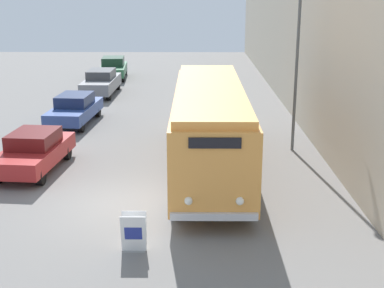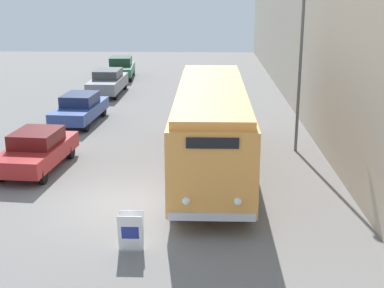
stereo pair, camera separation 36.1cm
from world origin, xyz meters
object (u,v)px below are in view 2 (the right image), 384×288
vintage_bus (211,124)px  parked_car_far (108,82)px  parked_car_mid (80,108)px  parked_car_distant (121,67)px  sign_board (131,232)px  parked_car_near (37,150)px  streetlamp (302,36)px

vintage_bus → parked_car_far: vintage_bus is taller
parked_car_mid → parked_car_far: (0.03, 7.33, 0.04)m
parked_car_mid → parked_car_distant: size_ratio=0.99×
parked_car_mid → parked_car_distant: (-0.14, 13.46, 0.04)m
sign_board → parked_car_mid: (-4.33, 13.09, 0.25)m
parked_car_near → parked_car_mid: size_ratio=0.95×
parked_car_mid → parked_car_distant: bearing=94.8°
parked_car_mid → parked_car_distant: 13.46m
vintage_bus → parked_car_mid: 9.50m
parked_car_near → parked_car_distant: parked_car_distant is taller
streetlamp → parked_car_mid: (-9.82, 4.33, -3.86)m
streetlamp → parked_car_distant: bearing=119.2°
vintage_bus → sign_board: vintage_bus is taller
vintage_bus → parked_car_distant: vintage_bus is taller
vintage_bus → sign_board: bearing=-108.4°
parked_car_mid → vintage_bus: bearing=-43.4°
streetlamp → parked_car_mid: bearing=156.2°
vintage_bus → parked_car_mid: bearing=132.4°
vintage_bus → parked_car_mid: size_ratio=2.36×
vintage_bus → streetlamp: bearing=37.4°
sign_board → parked_car_distant: size_ratio=0.22×
sign_board → parked_car_near: parked_car_near is taller
vintage_bus → streetlamp: size_ratio=1.50×
parked_car_mid → parked_car_far: size_ratio=0.96×
vintage_bus → parked_car_far: 15.68m
sign_board → parked_car_near: bearing=124.8°
sign_board → streetlamp: streetlamp is taller
parked_car_far → parked_car_distant: 6.13m
parked_car_mid → parked_car_far: bearing=94.0°
vintage_bus → parked_car_distant: bearing=107.7°
parked_car_near → parked_car_mid: (-0.05, 6.93, 0.00)m
parked_car_mid → streetlamp: bearing=-19.6°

